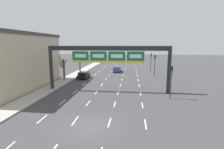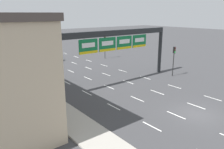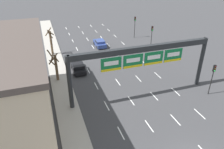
{
  "view_description": "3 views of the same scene",
  "coord_description": "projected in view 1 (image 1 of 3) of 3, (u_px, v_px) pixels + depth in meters",
  "views": [
    {
      "loc": [
        3.6,
        -14.1,
        7.18
      ],
      "look_at": [
        0.88,
        9.79,
        2.99
      ],
      "focal_mm": 28.0,
      "sensor_mm": 36.0,
      "label": 1
    },
    {
      "loc": [
        -17.53,
        -9.55,
        8.97
      ],
      "look_at": [
        -2.09,
        9.85,
        1.98
      ],
      "focal_mm": 35.0,
      "sensor_mm": 36.0,
      "label": 2
    },
    {
      "loc": [
        -11.32,
        -9.97,
        16.31
      ],
      "look_at": [
        -3.16,
        14.24,
        2.44
      ],
      "focal_mm": 35.0,
      "sensor_mm": 36.0,
      "label": 3
    }
  ],
  "objects": [
    {
      "name": "traffic_light_mid_block",
      "position": [
        155.0,
        61.0,
        39.09
      ],
      "size": [
        0.3,
        0.35,
        4.78
      ],
      "color": "black",
      "rests_on": "ground_plane"
    },
    {
      "name": "tree_bare_second",
      "position": [
        63.0,
        67.0,
        35.01
      ],
      "size": [
        1.56,
        2.07,
        4.91
      ],
      "color": "brown",
      "rests_on": "sidewalk_left"
    },
    {
      "name": "car_black",
      "position": [
        84.0,
        75.0,
        36.87
      ],
      "size": [
        1.9,
        4.39,
        1.39
      ],
      "color": "black",
      "rests_on": "ground_plane"
    },
    {
      "name": "traffic_light_far_end",
      "position": [
        151.0,
        58.0,
        46.8
      ],
      "size": [
        0.3,
        0.35,
        4.75
      ],
      "color": "black",
      "rests_on": "ground_plane"
    },
    {
      "name": "tree_bare_closest",
      "position": [
        80.0,
        62.0,
        45.05
      ],
      "size": [
        1.6,
        1.63,
        4.88
      ],
      "color": "brown",
      "rests_on": "sidewalk_left"
    },
    {
      "name": "car_blue",
      "position": [
        117.0,
        69.0,
        45.52
      ],
      "size": [
        1.85,
        4.15,
        1.38
      ],
      "color": "navy",
      "rests_on": "ground_plane"
    },
    {
      "name": "lane_dashes",
      "position": [
        109.0,
        88.0,
        28.65
      ],
      "size": [
        10.02,
        67.0,
        0.01
      ],
      "color": "white",
      "rests_on": "ground_plane"
    },
    {
      "name": "traffic_light_near_gantry",
      "position": [
        171.0,
        76.0,
        22.87
      ],
      "size": [
        0.3,
        0.35,
        4.33
      ],
      "color": "black",
      "rests_on": "ground_plane"
    },
    {
      "name": "sign_gantry",
      "position": [
        108.0,
        56.0,
        26.17
      ],
      "size": [
        18.63,
        0.7,
        6.93
      ],
      "color": "#232628",
      "rests_on": "ground_plane"
    },
    {
      "name": "ground_plane",
      "position": [
        90.0,
        126.0,
        15.44
      ],
      "size": [
        220.0,
        220.0,
        0.0
      ],
      "primitive_type": "plane",
      "color": "#3D3D3F"
    }
  ]
}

